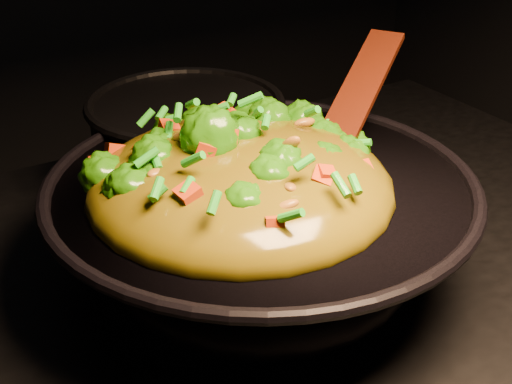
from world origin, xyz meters
TOP-DOWN VIEW (x-y plane):
  - wok at (0.01, 0.03)m, footprint 0.50×0.50m
  - stir_fry at (-0.02, 0.02)m, footprint 0.32×0.32m
  - spatula at (0.14, 0.06)m, footprint 0.24×0.18m
  - back_pot at (0.03, 0.25)m, footprint 0.31×0.31m

SIDE VIEW (x-z plane):
  - wok at x=0.01m, z-range 0.90..1.02m
  - back_pot at x=0.03m, z-range 0.90..1.04m
  - spatula at x=0.14m, z-range 1.01..1.13m
  - stir_fry at x=-0.02m, z-range 1.02..1.13m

